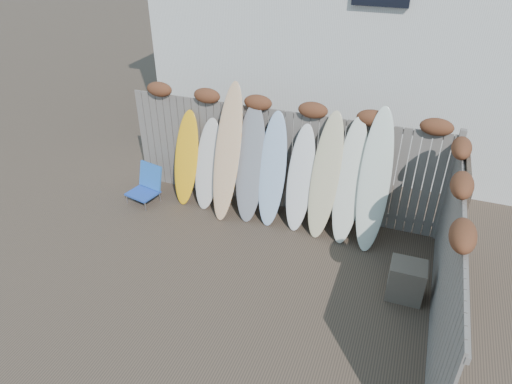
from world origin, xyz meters
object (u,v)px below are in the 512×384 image
(lattice_panel, at_px, (452,228))
(surfboard_0, at_px, (186,158))
(beach_chair, at_px, (147,185))
(wooden_crate, at_px, (406,281))

(lattice_panel, xyz_separation_m, surfboard_0, (-4.82, 0.77, -0.12))
(lattice_panel, relative_size, surfboard_0, 1.09)
(beach_chair, height_order, wooden_crate, beach_chair)
(surfboard_0, bearing_deg, lattice_panel, -7.15)
(wooden_crate, height_order, surfboard_0, surfboard_0)
(wooden_crate, xyz_separation_m, lattice_panel, (0.48, 0.55, 0.72))
(wooden_crate, distance_m, lattice_panel, 1.03)
(beach_chair, relative_size, wooden_crate, 1.21)
(lattice_panel, height_order, surfboard_0, lattice_panel)
(beach_chair, xyz_separation_m, wooden_crate, (5.10, -0.99, -0.04))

